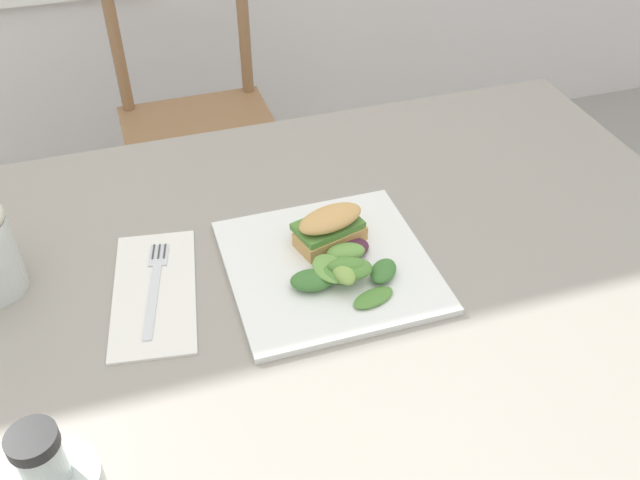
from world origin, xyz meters
TOP-DOWN VIEW (x-y plane):
  - dining_table at (-0.01, 0.14)m, footprint 1.33×0.93m
  - chair_wooden_far at (0.00, 1.14)m, footprint 0.40×0.40m
  - plate_lunch at (0.05, 0.18)m, footprint 0.28×0.28m
  - sandwich_half_front at (0.07, 0.23)m, footprint 0.11×0.08m
  - salad_mixed_greens at (0.06, 0.15)m, footprint 0.16×0.15m
  - napkin_folded at (-0.19, 0.21)m, footprint 0.14×0.26m
  - fork_on_napkin at (-0.19, 0.23)m, footprint 0.06×0.18m

SIDE VIEW (x-z plane):
  - chair_wooden_far at x=0.00m, z-range 0.01..0.88m
  - dining_table at x=-0.01m, z-range 0.25..0.99m
  - napkin_folded at x=-0.19m, z-range 0.74..0.74m
  - plate_lunch at x=0.05m, z-range 0.74..0.75m
  - fork_on_napkin at x=-0.19m, z-range 0.74..0.75m
  - salad_mixed_greens at x=0.06m, z-range 0.75..0.79m
  - sandwich_half_front at x=0.07m, z-range 0.75..0.81m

